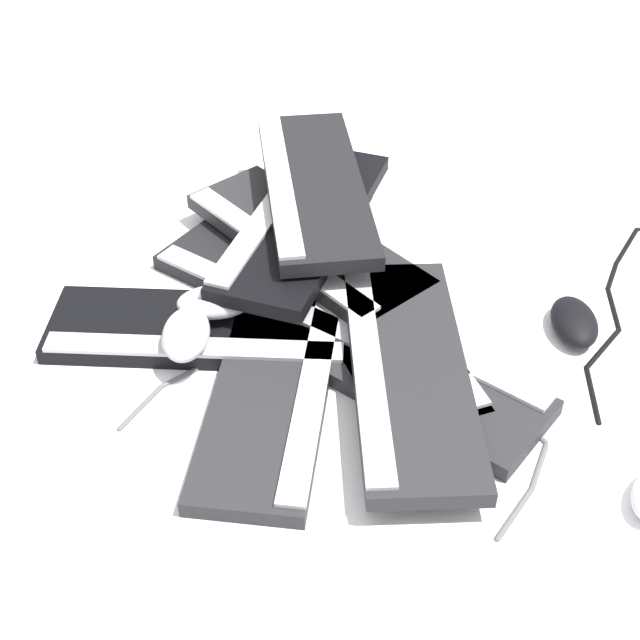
% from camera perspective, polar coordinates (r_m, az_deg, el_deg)
% --- Properties ---
extents(ground_plane, '(3.20, 3.20, 0.00)m').
position_cam_1_polar(ground_plane, '(1.22, 2.82, -4.48)').
color(ground_plane, white).
extents(keyboard_0, '(0.46, 0.22, 0.03)m').
position_cam_1_polar(keyboard_0, '(1.21, -2.91, -4.23)').
color(keyboard_0, '#232326').
rests_on(keyboard_0, ground).
extents(keyboard_1, '(0.30, 0.46, 0.03)m').
position_cam_1_polar(keyboard_1, '(1.24, 4.79, -2.93)').
color(keyboard_1, '#232326').
rests_on(keyboard_1, ground).
extents(keyboard_2, '(0.44, 0.39, 0.03)m').
position_cam_1_polar(keyboard_2, '(1.30, 3.67, -0.41)').
color(keyboard_2, black).
rests_on(keyboard_2, ground).
extents(keyboard_3, '(0.28, 0.46, 0.03)m').
position_cam_1_polar(keyboard_3, '(1.37, -1.85, 2.05)').
color(keyboard_3, black).
rests_on(keyboard_3, ground).
extents(keyboard_4, '(0.25, 0.46, 0.03)m').
position_cam_1_polar(keyboard_4, '(1.30, -7.65, -0.63)').
color(keyboard_4, black).
rests_on(keyboard_4, ground).
extents(keyboard_5, '(0.36, 0.45, 0.03)m').
position_cam_1_polar(keyboard_5, '(1.41, -1.03, 5.01)').
color(keyboard_5, '#232326').
rests_on(keyboard_5, keyboard_3).
extents(keyboard_6, '(0.45, 0.17, 0.03)m').
position_cam_1_polar(keyboard_6, '(1.41, -1.14, 6.28)').
color(keyboard_6, black).
rests_on(keyboard_6, keyboard_5).
extents(keyboard_7, '(0.46, 0.29, 0.03)m').
position_cam_1_polar(keyboard_7, '(1.19, 5.59, -3.23)').
color(keyboard_7, '#232326').
rests_on(keyboard_7, keyboard_1).
extents(keyboard_8, '(0.46, 0.32, 0.03)m').
position_cam_1_polar(keyboard_8, '(1.44, -0.47, 8.58)').
color(keyboard_8, black).
rests_on(keyboard_8, keyboard_6).
extents(mouse_1, '(0.12, 0.09, 0.04)m').
position_cam_1_polar(mouse_1, '(1.24, -8.57, -0.90)').
color(mouse_1, '#B7B7BC').
rests_on(mouse_1, keyboard_4).
extents(mouse_2, '(0.12, 0.10, 0.04)m').
position_cam_1_polar(mouse_2, '(1.35, 15.95, -0.11)').
color(mouse_2, black).
rests_on(mouse_2, ground).
extents(mouse_3, '(0.10, 0.13, 0.04)m').
position_cam_1_polar(mouse_3, '(1.29, -6.74, 1.15)').
color(mouse_3, '#B7B7BC').
rests_on(mouse_3, keyboard_4).
extents(cable_0, '(0.31, 0.54, 0.01)m').
position_cam_1_polar(cable_0, '(1.22, 3.43, -4.39)').
color(cable_0, '#59595B').
rests_on(cable_0, ground).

